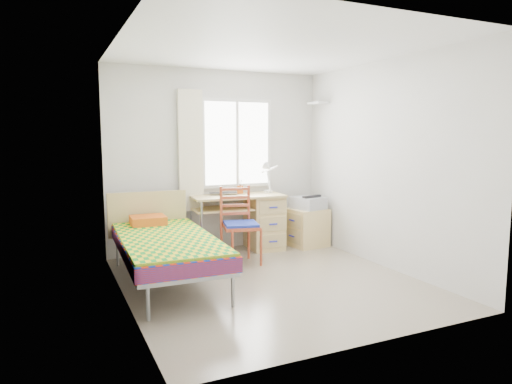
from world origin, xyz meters
TOP-DOWN VIEW (x-y plane):
  - floor at (0.00, 0.00)m, footprint 3.50×3.50m
  - ceiling at (0.00, 0.00)m, footprint 3.50×3.50m
  - wall_back at (0.00, 1.75)m, footprint 3.20×0.00m
  - wall_left at (-1.60, 0.00)m, footprint 0.00×3.50m
  - wall_right at (1.60, 0.00)m, footprint 0.00×3.50m
  - window at (0.30, 1.73)m, footprint 1.10×0.04m
  - curtain at (-0.42, 1.68)m, footprint 0.35×0.05m
  - floating_shelf at (1.49, 1.40)m, footprint 0.20×0.32m
  - bed at (-1.09, 0.50)m, footprint 1.08×2.19m
  - desk at (0.54, 1.45)m, footprint 1.35×0.68m
  - chair at (-0.02, 0.87)m, footprint 0.53×0.53m
  - cabinet at (1.27, 1.31)m, footprint 0.58×0.53m
  - printer at (1.29, 1.31)m, footprint 0.47×0.51m
  - laptop at (0.01, 1.52)m, footprint 0.44×0.34m
  - pen_cup at (0.30, 1.60)m, footprint 0.10×0.10m
  - task_lamp at (0.65, 1.39)m, footprint 0.24×0.34m
  - book at (-0.02, 1.42)m, footprint 0.20×0.25m

SIDE VIEW (x-z plane):
  - floor at x=0.00m, z-range 0.00..0.00m
  - cabinet at x=1.27m, z-range 0.00..0.57m
  - desk at x=0.54m, z-range 0.03..0.85m
  - bed at x=-1.09m, z-range -0.01..0.92m
  - chair at x=-0.02m, z-range 0.06..1.08m
  - book at x=-0.02m, z-range 0.58..0.60m
  - printer at x=1.29m, z-range 0.57..0.76m
  - laptop at x=0.01m, z-range 0.82..0.85m
  - pen_cup at x=0.30m, z-range 0.82..0.93m
  - task_lamp at x=0.65m, z-range 0.88..1.35m
  - wall_left at x=-1.60m, z-range -0.45..3.05m
  - wall_right at x=1.60m, z-range -0.45..3.05m
  - wall_back at x=0.00m, z-range -0.30..2.90m
  - curtain at x=-0.42m, z-range 0.60..2.30m
  - window at x=0.30m, z-range 0.90..2.20m
  - floating_shelf at x=1.49m, z-range 2.13..2.17m
  - ceiling at x=0.00m, z-range 2.60..2.60m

